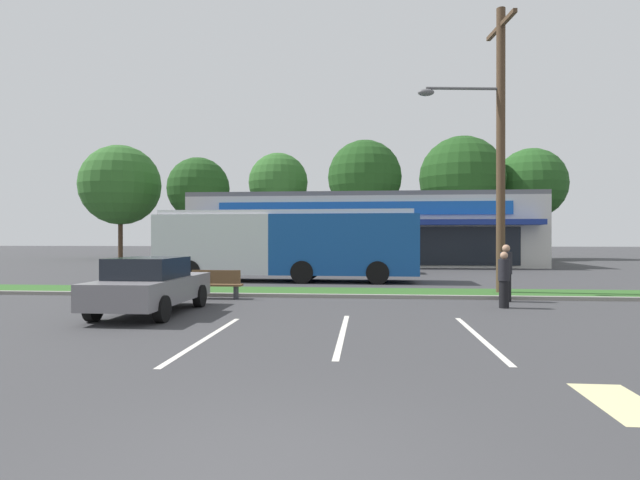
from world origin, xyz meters
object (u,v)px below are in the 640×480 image
at_px(car_2, 374,260).
at_px(car_1, 151,285).
at_px(city_bus, 287,243).
at_px(utility_pole, 497,142).
at_px(pedestrian_near_bench, 506,273).
at_px(pedestrian_by_pole, 504,280).
at_px(bus_stop_bench, 217,284).

bearing_deg(car_2, car_1, 69.37).
distance_m(city_bus, car_2, 7.16).
relative_size(utility_pole, car_1, 2.26).
height_order(utility_pole, pedestrian_near_bench, utility_pole).
height_order(city_bus, pedestrian_by_pole, city_bus).
relative_size(car_2, pedestrian_near_bench, 2.34).
bearing_deg(bus_stop_bench, city_bus, -99.46).
xyz_separation_m(bus_stop_bench, pedestrian_near_bench, (9.19, 0.16, 0.39)).
distance_m(car_2, pedestrian_near_bench, 13.22).
relative_size(car_1, car_2, 1.05).
xyz_separation_m(city_bus, pedestrian_near_bench, (8.02, -6.86, -0.87)).
xyz_separation_m(car_2, pedestrian_near_bench, (3.89, -12.63, 0.15)).
bearing_deg(car_1, pedestrian_near_bench, -70.64).
distance_m(bus_stop_bench, car_2, 13.84).
bearing_deg(car_1, car_2, -20.63).
distance_m(car_1, car_2, 17.24).
bearing_deg(city_bus, pedestrian_by_pole, 133.40).
bearing_deg(city_bus, utility_pole, 148.80).
distance_m(bus_stop_bench, pedestrian_near_bench, 9.20).
bearing_deg(car_2, bus_stop_bench, 67.50).
relative_size(utility_pole, pedestrian_near_bench, 5.56).
height_order(city_bus, bus_stop_bench, city_bus).
height_order(utility_pole, bus_stop_bench, utility_pole).
relative_size(city_bus, pedestrian_near_bench, 6.74).
height_order(car_2, pedestrian_near_bench, pedestrian_near_bench).
distance_m(utility_pole, bus_stop_bench, 10.64).
bearing_deg(bus_stop_bench, car_2, -112.50).
height_order(utility_pole, city_bus, utility_pole).
xyz_separation_m(bus_stop_bench, pedestrian_by_pole, (8.74, -1.34, 0.30)).
bearing_deg(utility_pole, pedestrian_near_bench, -94.21).
bearing_deg(pedestrian_by_pole, car_1, 47.45).
bearing_deg(car_2, pedestrian_by_pole, 103.68).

